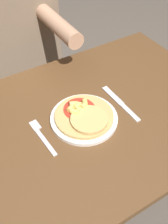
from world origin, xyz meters
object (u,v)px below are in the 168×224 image
at_px(dining_table, 91,135).
at_px(plate, 84,118).
at_px(pizza, 84,115).
at_px(knife, 121,104).
at_px(person_diner, 18,43).
at_px(fork, 41,135).

bearing_deg(dining_table, plate, -165.40).
height_order(plate, pizza, pizza).
distance_m(dining_table, pizza, 0.15).
bearing_deg(knife, person_diner, 105.10).
bearing_deg(plate, person_diner, 90.84).
relative_size(fork, person_diner, 0.14).
bearing_deg(pizza, plate, 75.76).
xyz_separation_m(dining_table, knife, (0.13, -0.01, 0.12)).
distance_m(plate, fork, 0.16).
bearing_deg(plate, knife, -1.64).
relative_size(knife, person_diner, 0.18).
height_order(fork, knife, same).
distance_m(plate, person_diner, 0.64).
bearing_deg(dining_table, person_diner, 94.25).
xyz_separation_m(plate, knife, (0.16, -0.00, -0.00)).
height_order(dining_table, plate, plate).
bearing_deg(knife, dining_table, 173.52).
bearing_deg(fork, knife, -3.07).
height_order(plate, person_diner, person_diner).
xyz_separation_m(plate, pizza, (-0.00, -0.00, 0.02)).
distance_m(pizza, knife, 0.17).
height_order(plate, knife, plate).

